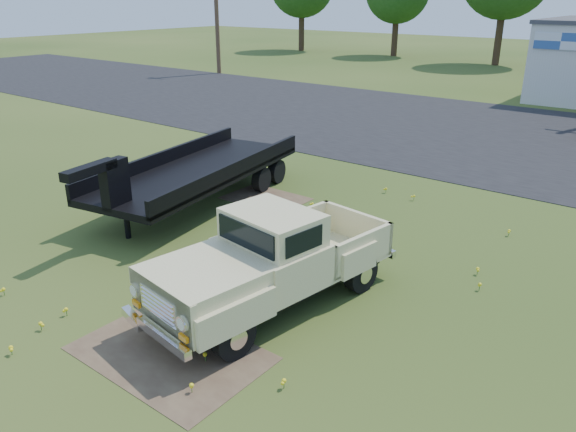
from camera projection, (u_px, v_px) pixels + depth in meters
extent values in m
plane|color=#2C4616|center=(232.00, 262.00, 11.97)|extent=(140.00, 140.00, 0.00)
cube|color=black|center=(484.00, 134.00, 22.96)|extent=(90.00, 14.00, 0.02)
cube|color=#503A2A|center=(170.00, 353.00, 8.91)|extent=(3.00, 2.00, 0.01)
cube|color=#503A2A|center=(266.00, 199.00, 15.68)|extent=(2.20, 1.60, 0.01)
cube|color=white|center=(561.00, 41.00, 27.32)|extent=(2.50, 0.08, 0.80)
cylinder|color=#4F3424|center=(216.00, 7.00, 39.03)|extent=(0.30, 0.30, 9.00)
cylinder|color=#3D2A1B|center=(301.00, 32.00, 56.65)|extent=(0.56, 0.56, 3.60)
cylinder|color=#3D2A1B|center=(395.00, 38.00, 51.73)|extent=(0.56, 0.56, 3.24)
cylinder|color=#3D2A1B|center=(498.00, 40.00, 44.77)|extent=(0.56, 0.56, 3.96)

